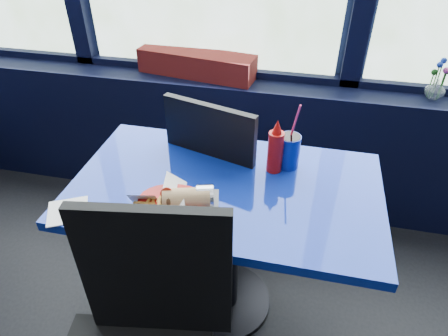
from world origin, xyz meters
TOP-DOWN VIEW (x-y plane):
  - window_sill at (0.00, 2.87)m, footprint 5.00×0.26m
  - near_table at (0.30, 2.00)m, footprint 1.20×0.70m
  - chair_near_back at (0.15, 2.32)m, footprint 0.55×0.55m
  - planter_box at (-0.07, 2.90)m, footprint 0.69×0.27m
  - flower_vase at (1.20, 2.87)m, footprint 0.13×0.13m
  - food_basket at (0.16, 1.81)m, footprint 0.30×0.30m
  - ketchup_bottle at (0.47, 2.14)m, footprint 0.06×0.06m
  - soda_cup at (0.52, 2.18)m, footprint 0.09×0.09m
  - napkin at (-0.22, 1.72)m, footprint 0.19×0.19m

SIDE VIEW (x-z plane):
  - window_sill at x=0.00m, z-range 0.00..0.80m
  - chair_near_back at x=0.15m, z-range 0.07..1.06m
  - near_table at x=0.30m, z-range 0.19..0.94m
  - napkin at x=-0.22m, z-range 0.75..0.75m
  - food_basket at x=0.16m, z-range 0.74..0.84m
  - soda_cup at x=0.52m, z-range 0.67..0.97m
  - ketchup_bottle at x=0.47m, z-range 0.74..0.97m
  - flower_vase at x=1.20m, z-range 0.76..0.97m
  - planter_box at x=-0.07m, z-range 0.80..0.93m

